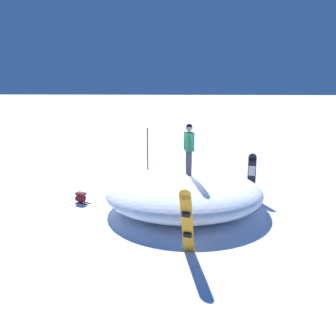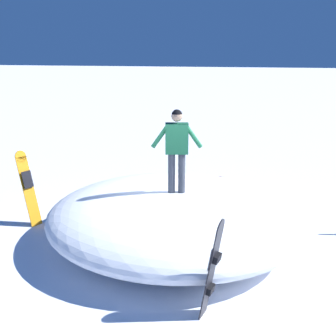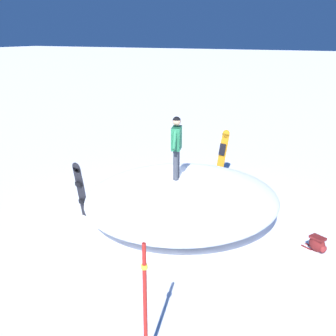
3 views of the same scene
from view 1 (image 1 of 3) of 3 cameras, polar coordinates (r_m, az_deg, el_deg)
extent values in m
plane|color=white|center=(12.19, 4.68, -6.15)|extent=(240.00, 240.00, 0.00)
ellipsoid|color=white|center=(11.95, 2.56, -3.70)|extent=(6.01, 6.17, 1.11)
cylinder|color=#333842|center=(11.88, 3.13, 0.96)|extent=(0.14, 0.14, 0.80)
cylinder|color=#333842|center=(11.70, 3.41, 0.76)|extent=(0.14, 0.14, 0.80)
cube|color=#195638|center=(11.66, 3.32, 4.20)|extent=(0.34, 0.49, 0.59)
sphere|color=tan|center=(11.60, 3.35, 6.33)|extent=(0.22, 0.22, 0.22)
cylinder|color=#195638|center=(11.95, 2.89, 4.68)|extent=(0.19, 0.39, 0.49)
cylinder|color=#195638|center=(11.36, 3.78, 4.22)|extent=(0.19, 0.39, 0.49)
sphere|color=black|center=(11.60, 3.35, 6.43)|extent=(0.21, 0.21, 0.21)
cube|color=black|center=(13.29, 12.97, -1.54)|extent=(0.33, 0.29, 1.45)
cylinder|color=black|center=(13.25, 13.13, 1.62)|extent=(0.30, 0.11, 0.29)
cube|color=#B2B2B7|center=(13.24, 13.02, -0.44)|extent=(0.25, 0.10, 0.35)
cube|color=black|center=(13.31, 13.02, -0.36)|extent=(0.20, 0.12, 0.12)
cube|color=black|center=(13.36, 12.91, -2.62)|extent=(0.20, 0.12, 0.12)
cube|color=orange|center=(8.67, 3.03, -8.80)|extent=(0.39, 0.46, 1.56)
cylinder|color=orange|center=(8.24, 2.70, -4.22)|extent=(0.30, 0.17, 0.28)
cube|color=black|center=(8.56, 3.03, -7.09)|extent=(0.26, 0.17, 0.38)
cube|color=black|center=(8.47, 2.82, -7.30)|extent=(0.21, 0.15, 0.12)
cube|color=black|center=(8.80, 3.06, -10.45)|extent=(0.21, 0.15, 0.12)
ellipsoid|color=maroon|center=(12.88, -13.49, -4.56)|extent=(0.47, 0.41, 0.36)
ellipsoid|color=maroon|center=(13.02, -14.05, -4.65)|extent=(0.19, 0.23, 0.17)
cube|color=maroon|center=(12.83, -13.53, -3.91)|extent=(0.40, 0.35, 0.06)
cylinder|color=maroon|center=(12.73, -12.97, -5.53)|extent=(0.26, 0.16, 0.04)
cylinder|color=maroon|center=(12.83, -12.53, -5.36)|extent=(0.26, 0.16, 0.04)
cylinder|color=#A51E19|center=(16.87, -3.23, 2.88)|extent=(0.06, 0.06, 2.04)
cylinder|color=yellow|center=(16.76, -3.26, 5.07)|extent=(0.10, 0.10, 0.06)
camera|label=2|loc=(15.59, 32.78, 10.22)|focal=44.10mm
camera|label=3|loc=(21.40, -9.19, 14.99)|focal=44.72mm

